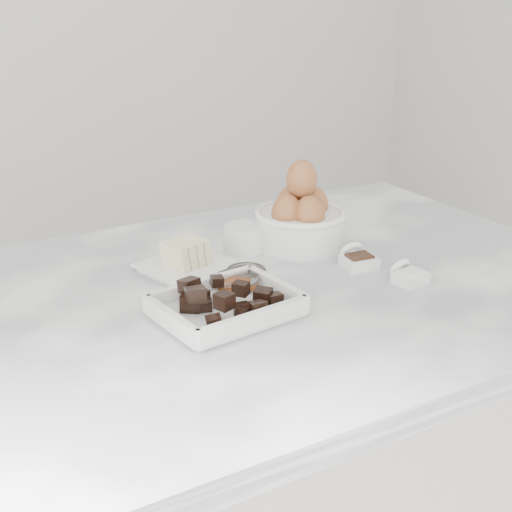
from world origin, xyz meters
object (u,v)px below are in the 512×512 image
Objects in this scene: honey_bowl at (246,276)px; vanilla_spoon at (357,259)px; butter_plate at (187,261)px; zest_bowl at (237,284)px; chocolate_dish at (226,302)px; sugar_ramekin at (245,237)px; egg_bowl at (300,218)px; salt_spoon at (408,275)px.

vanilla_spoon is (0.21, -0.03, -0.00)m from honey_bowl.
butter_plate is 2.35× the size of zest_bowl.
chocolate_dish is at bearing -96.52° from butter_plate.
sugar_ramekin is 1.18× the size of honey_bowl.
egg_bowl is 2.60× the size of salt_spoon.
butter_plate is 0.30m from vanilla_spoon.
egg_bowl reaches higher than salt_spoon.
butter_plate is 2.62× the size of honey_bowl.
salt_spoon is (0.27, -0.10, -0.00)m from zest_bowl.
sugar_ramekin is 1.06× the size of zest_bowl.
butter_plate is at bearing -176.57° from egg_bowl.
butter_plate is at bearing 122.62° from honey_bowl.
chocolate_dish is 0.33m from egg_bowl.
butter_plate is at bearing -161.24° from sugar_ramekin.
sugar_ramekin is 0.22m from vanilla_spoon.
zest_bowl is (-0.11, -0.17, -0.01)m from sugar_ramekin.
vanilla_spoon is at bearing -24.82° from butter_plate.
honey_bowl is (0.06, -0.10, -0.01)m from butter_plate.
salt_spoon is (0.03, -0.10, -0.00)m from vanilla_spoon.
chocolate_dish is at bearing -129.69° from zest_bowl.
zest_bowl is (-0.21, -0.14, -0.04)m from egg_bowl.
chocolate_dish reaches higher than salt_spoon.
chocolate_dish reaches higher than vanilla_spoon.
zest_bowl is 0.29m from salt_spoon.
vanilla_spoon is at bearing -52.81° from sugar_ramekin.
sugar_ramekin is at bearing 57.18° from zest_bowl.
zest_bowl is 1.11× the size of salt_spoon.
vanilla_spoon is (0.03, -0.14, -0.04)m from egg_bowl.
honey_bowl is (-0.18, -0.11, -0.04)m from egg_bowl.
butter_plate is at bearing 103.38° from zest_bowl.
sugar_ramekin is (0.16, 0.23, 0.00)m from chocolate_dish.
zest_bowl is at bearing 179.61° from vanilla_spoon.
salt_spoon is at bearing -6.74° from chocolate_dish.
chocolate_dish is 0.08m from zest_bowl.
honey_bowl is 0.90× the size of zest_bowl.
sugar_ramekin is at bearing 61.68° from honey_bowl.
zest_bowl is (-0.03, -0.03, 0.00)m from honey_bowl.
chocolate_dish is 1.26× the size of butter_plate.
salt_spoon is at bearing -71.88° from vanilla_spoon.
salt_spoon reaches higher than honey_bowl.
sugar_ramekin reaches higher than vanilla_spoon.
butter_plate is 2.22× the size of sugar_ramekin.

